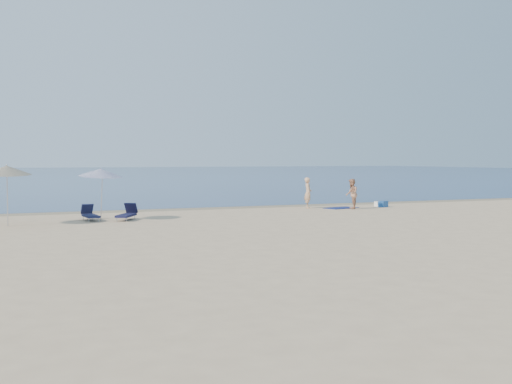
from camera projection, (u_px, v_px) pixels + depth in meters
The scene contains 11 objects.
sea at pixel (72, 174), 108.88m from camera, with size 240.00×160.00×0.01m, color #0D2351.
wet_sand_strip at pixel (256, 207), 34.69m from camera, with size 240.00×1.60×0.00m, color #847254.
person_left at pixel (308, 193), 33.75m from camera, with size 0.59×0.39×1.63m, color #DEA77C.
person_right at pixel (352, 194), 33.19m from camera, with size 0.76×0.60×1.57m, color tan.
beach_towel at pixel (341, 208), 33.75m from camera, with size 1.77×0.98×0.03m, color #101A51.
white_bag at pixel (378, 204), 34.95m from camera, with size 0.32×0.27×0.27m, color white.
blue_cooler at pixel (383, 204), 34.53m from camera, with size 0.47×0.34×0.34m, color #1B4A92.
umbrella_near at pixel (101, 173), 26.81m from camera, with size 2.32×2.33×2.32m.
umbrella_far at pixel (7, 170), 24.81m from camera, with size 1.88×1.90×2.46m.
lounger_left at pixel (90, 215), 27.10m from camera, with size 0.61×1.56×0.67m.
lounger_right at pixel (127, 214), 27.28m from camera, with size 1.23×1.63×0.70m.
Camera 1 is at (-13.41, -12.49, 2.62)m, focal length 45.00 mm.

